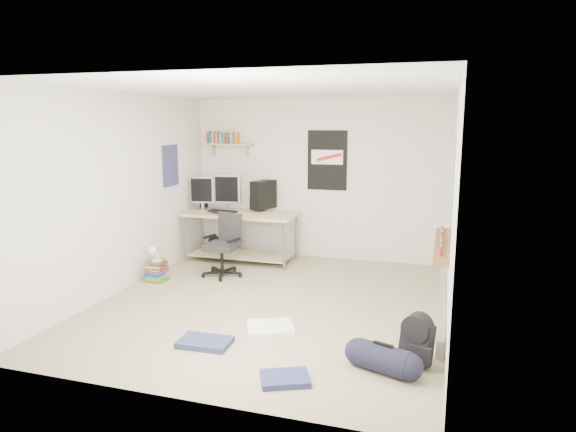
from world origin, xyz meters
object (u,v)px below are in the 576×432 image
(book_stack, at_px, (157,271))
(office_chair, at_px, (222,242))
(backpack, at_px, (417,343))
(duffel_bag, at_px, (383,357))
(desk, at_px, (241,238))

(book_stack, bearing_deg, office_chair, 36.08)
(backpack, relative_size, book_stack, 0.77)
(office_chair, bearing_deg, duffel_bag, -24.07)
(office_chair, relative_size, book_stack, 1.91)
(duffel_bag, distance_m, book_stack, 3.63)
(desk, distance_m, office_chair, 0.82)
(backpack, bearing_deg, book_stack, 178.08)
(duffel_bag, bearing_deg, book_stack, 172.29)
(desk, height_order, backpack, desk)
(desk, xyz_separation_m, office_chair, (0.05, -0.81, 0.12))
(duffel_bag, xyz_separation_m, book_stack, (-3.23, 1.66, 0.01))
(desk, distance_m, backpack, 3.95)
(backpack, height_order, book_stack, backpack)
(desk, bearing_deg, office_chair, -75.59)
(office_chair, height_order, book_stack, office_chair)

